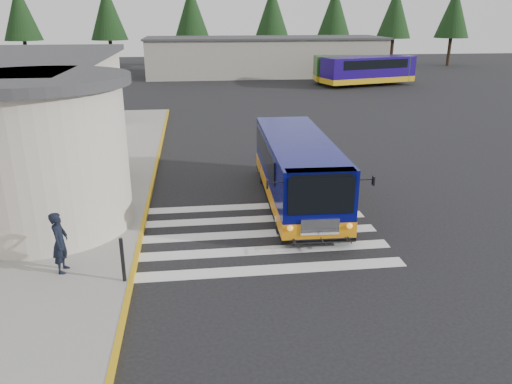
{
  "coord_description": "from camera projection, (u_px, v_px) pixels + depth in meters",
  "views": [
    {
      "loc": [
        -2.24,
        -15.28,
        6.68
      ],
      "look_at": [
        -0.38,
        -0.5,
        1.33
      ],
      "focal_mm": 35.0,
      "sensor_mm": 36.0,
      "label": 1
    }
  ],
  "objects": [
    {
      "name": "far_bus_b",
      "position": [
        361.0,
        68.0,
        49.39
      ],
      "size": [
        9.31,
        3.35,
        2.35
      ],
      "rotation": [
        0.0,
        0.0,
        1.48
      ],
      "color": "#194713",
      "rests_on": "ground"
    },
    {
      "name": "crosswalk",
      "position": [
        254.0,
        234.0,
        15.98
      ],
      "size": [
        8.0,
        5.35,
        0.01
      ],
      "color": "silver",
      "rests_on": "ground"
    },
    {
      "name": "sidewalk",
      "position": [
        23.0,
        193.0,
        19.44
      ],
      "size": [
        10.0,
        34.0,
        0.15
      ],
      "primitive_type": "cube",
      "color": "gray",
      "rests_on": "ground"
    },
    {
      "name": "tree_line",
      "position": [
        258.0,
        12.0,
        61.92
      ],
      "size": [
        58.4,
        4.4,
        10.0
      ],
      "color": "black",
      "rests_on": "ground"
    },
    {
      "name": "pedestrian_a",
      "position": [
        60.0,
        242.0,
        13.12
      ],
      "size": [
        0.44,
        0.64,
        1.68
      ],
      "primitive_type": "imported",
      "rotation": [
        0.0,
        0.0,
        1.5
      ],
      "color": "black",
      "rests_on": "sidewalk"
    },
    {
      "name": "curb_strip",
      "position": [
        152.0,
        187.0,
        20.02
      ],
      "size": [
        0.12,
        34.0,
        0.16
      ],
      "primitive_type": "cube",
      "color": "#C39512",
      "rests_on": "ground"
    },
    {
      "name": "bollard",
      "position": [
        123.0,
        260.0,
        12.71
      ],
      "size": [
        0.1,
        0.1,
        1.2
      ],
      "primitive_type": "cylinder",
      "color": "black",
      "rests_on": "sidewalk"
    },
    {
      "name": "depot_building",
      "position": [
        265.0,
        56.0,
        55.99
      ],
      "size": [
        26.4,
        8.4,
        4.2
      ],
      "color": "gray",
      "rests_on": "ground"
    },
    {
      "name": "ground",
      "position": [
        265.0,
        224.0,
        16.78
      ],
      "size": [
        140.0,
        140.0,
        0.0
      ],
      "primitive_type": "plane",
      "color": "black",
      "rests_on": "ground"
    },
    {
      "name": "pedestrian_b",
      "position": [
        29.0,
        216.0,
        14.8
      ],
      "size": [
        0.94,
        1.02,
        1.69
      ],
      "primitive_type": "imported",
      "rotation": [
        0.0,
        0.0,
        -1.1
      ],
      "color": "black",
      "rests_on": "sidewalk"
    },
    {
      "name": "far_bus_a",
      "position": [
        368.0,
        70.0,
        48.08
      ],
      "size": [
        9.58,
        4.94,
        2.38
      ],
      "rotation": [
        0.0,
        0.0,
        1.84
      ],
      "color": "#1A085F",
      "rests_on": "ground"
    },
    {
      "name": "transit_bus",
      "position": [
        297.0,
        173.0,
        18.25
      ],
      "size": [
        3.16,
        8.73,
        2.44
      ],
      "rotation": [
        0.0,
        0.0,
        -0.03
      ],
      "color": "#080A5D",
      "rests_on": "ground"
    }
  ]
}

